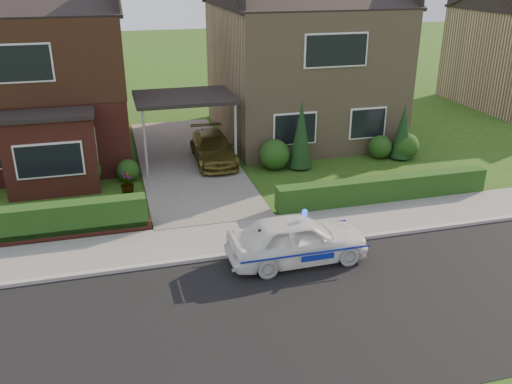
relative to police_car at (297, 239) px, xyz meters
name	(u,v)px	position (x,y,z in m)	size (l,w,h in m)	color
ground	(260,322)	(-1.69, -2.40, -0.65)	(120.00, 120.00, 0.00)	#234612
road	(260,322)	(-1.69, -2.40, -0.65)	(60.00, 6.00, 0.02)	black
kerb	(231,255)	(-1.69, 0.65, -0.59)	(60.00, 0.16, 0.12)	#9E9993
sidewalk	(223,238)	(-1.69, 1.70, -0.60)	(60.00, 2.00, 0.10)	slate
driveway	(187,161)	(-1.69, 8.60, -0.59)	(3.80, 12.00, 0.12)	#666059
house_left	(28,63)	(-7.47, 11.50, 3.16)	(7.50, 9.53, 7.25)	maroon
house_right	(300,54)	(4.11, 11.59, 3.01)	(7.50, 8.06, 7.25)	#8F7757
carport_link	(184,99)	(-1.69, 8.55, 2.01)	(3.80, 3.00, 2.77)	black
dwarf_wall	(15,240)	(-7.49, 2.90, -0.47)	(7.70, 0.25, 0.36)	maroon
hedge_left	(17,243)	(-7.49, 3.05, -0.65)	(7.50, 0.55, 0.90)	#1A3B12
hedge_right	(382,202)	(4.11, 2.95, -0.65)	(7.50, 0.55, 0.80)	#1A3B12
shrub_left_mid	(82,171)	(-5.69, 6.90, 0.01)	(1.32, 1.32, 1.32)	#1A3B12
shrub_left_near	(128,170)	(-4.09, 7.20, -0.23)	(0.84, 0.84, 0.84)	#1A3B12
shrub_right_near	(274,154)	(1.51, 7.00, -0.05)	(1.20, 1.20, 1.20)	#1A3B12
shrub_right_mid	(380,147)	(6.11, 7.10, -0.17)	(0.96, 0.96, 0.96)	#1A3B12
shrub_right_far	(406,146)	(7.11, 6.80, -0.11)	(1.08, 1.08, 1.08)	#1A3B12
conifer_a	(301,137)	(2.51, 6.80, 0.65)	(0.90, 0.90, 2.60)	black
conifer_b	(403,133)	(6.91, 6.80, 0.45)	(0.90, 0.90, 2.20)	black
police_car	(297,239)	(0.00, 0.00, 0.00)	(3.50, 3.83, 1.46)	white
driveway_car	(213,148)	(-0.69, 8.21, 0.02)	(1.54, 3.78, 1.10)	brown
potted_plant_c	(127,183)	(-4.19, 5.87, -0.23)	(0.47, 0.47, 0.84)	gray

